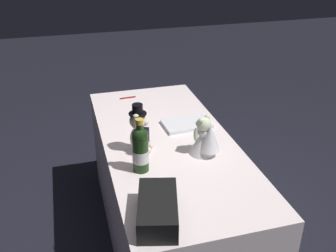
{
  "coord_description": "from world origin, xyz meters",
  "views": [
    {
      "loc": [
        1.98,
        -0.55,
        1.95
      ],
      "look_at": [
        0.0,
        0.0,
        0.88
      ],
      "focal_mm": 41.55,
      "sensor_mm": 36.0,
      "label": 1
    }
  ],
  "objects_px": {
    "champagne_bottle": "(140,149)",
    "guestbook": "(187,124)",
    "teddy_bear_groom": "(140,132)",
    "teddy_bear_bride": "(205,138)",
    "signing_pen": "(128,98)",
    "gift_case_black": "(158,209)"
  },
  "relations": [
    {
      "from": "guestbook",
      "to": "signing_pen",
      "type": "bearing_deg",
      "value": -155.79
    },
    {
      "from": "teddy_bear_bride",
      "to": "signing_pen",
      "type": "xyz_separation_m",
      "value": [
        -0.91,
        -0.28,
        -0.1
      ]
    },
    {
      "from": "teddy_bear_bride",
      "to": "signing_pen",
      "type": "distance_m",
      "value": 0.95
    },
    {
      "from": "teddy_bear_bride",
      "to": "champagne_bottle",
      "type": "distance_m",
      "value": 0.39
    },
    {
      "from": "signing_pen",
      "to": "gift_case_black",
      "type": "distance_m",
      "value": 1.39
    },
    {
      "from": "signing_pen",
      "to": "champagne_bottle",
      "type": "bearing_deg",
      "value": -6.47
    },
    {
      "from": "teddy_bear_groom",
      "to": "gift_case_black",
      "type": "bearing_deg",
      "value": -4.66
    },
    {
      "from": "champagne_bottle",
      "to": "guestbook",
      "type": "relative_size",
      "value": 1.0
    },
    {
      "from": "teddy_bear_groom",
      "to": "teddy_bear_bride",
      "type": "bearing_deg",
      "value": 68.92
    },
    {
      "from": "signing_pen",
      "to": "guestbook",
      "type": "distance_m",
      "value": 0.62
    },
    {
      "from": "teddy_bear_groom",
      "to": "guestbook",
      "type": "bearing_deg",
      "value": 122.46
    },
    {
      "from": "teddy_bear_groom",
      "to": "champagne_bottle",
      "type": "height_order",
      "value": "champagne_bottle"
    },
    {
      "from": "teddy_bear_groom",
      "to": "champagne_bottle",
      "type": "relative_size",
      "value": 0.96
    },
    {
      "from": "teddy_bear_bride",
      "to": "teddy_bear_groom",
      "type": "bearing_deg",
      "value": -111.08
    },
    {
      "from": "champagne_bottle",
      "to": "guestbook",
      "type": "xyz_separation_m",
      "value": [
        -0.43,
        0.4,
        -0.12
      ]
    },
    {
      "from": "signing_pen",
      "to": "teddy_bear_groom",
      "type": "bearing_deg",
      "value": -5.33
    },
    {
      "from": "gift_case_black",
      "to": "champagne_bottle",
      "type": "bearing_deg",
      "value": 178.45
    },
    {
      "from": "teddy_bear_groom",
      "to": "guestbook",
      "type": "xyz_separation_m",
      "value": [
        -0.23,
        0.36,
        -0.11
      ]
    },
    {
      "from": "teddy_bear_groom",
      "to": "teddy_bear_bride",
      "type": "distance_m",
      "value": 0.37
    },
    {
      "from": "teddy_bear_bride",
      "to": "signing_pen",
      "type": "height_order",
      "value": "teddy_bear_bride"
    },
    {
      "from": "champagne_bottle",
      "to": "signing_pen",
      "type": "height_order",
      "value": "champagne_bottle"
    },
    {
      "from": "signing_pen",
      "to": "gift_case_black",
      "type": "relative_size",
      "value": 0.36
    }
  ]
}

